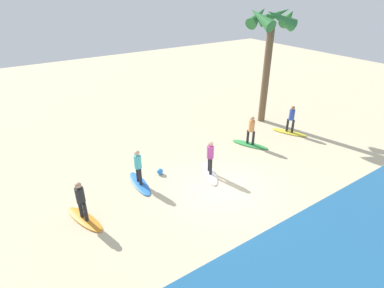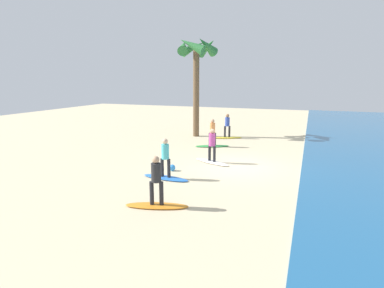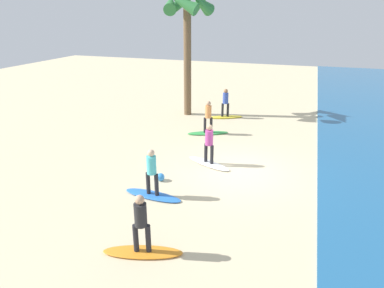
{
  "view_description": "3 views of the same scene",
  "coord_description": "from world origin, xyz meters",
  "px_view_note": "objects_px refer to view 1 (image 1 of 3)",
  "views": [
    {
      "loc": [
        7.35,
        8.6,
        8.06
      ],
      "look_at": [
        0.11,
        -2.22,
        1.28
      ],
      "focal_mm": 29.04,
      "sensor_mm": 36.0,
      "label": 1
    },
    {
      "loc": [
        14.18,
        3.2,
        4.14
      ],
      "look_at": [
        0.03,
        -2.21,
        0.95
      ],
      "focal_mm": 29.03,
      "sensor_mm": 36.0,
      "label": 2
    },
    {
      "loc": [
        12.11,
        2.28,
        5.9
      ],
      "look_at": [
        0.65,
        -1.67,
        1.18
      ],
      "focal_mm": 31.99,
      "sensor_mm": 36.0,
      "label": 3
    }
  ],
  "objects_px": {
    "surfer_green": "(251,128)",
    "palm_tree": "(271,30)",
    "surfer_blue": "(138,165)",
    "beach_ball": "(160,171)",
    "surfer_white": "(210,155)",
    "surfboard_yellow": "(289,132)",
    "surfer_yellow": "(291,117)",
    "surfboard_white": "(210,173)",
    "surfboard_blue": "(140,183)",
    "surfer_orange": "(81,198)",
    "surfboard_green": "(250,144)",
    "surfboard_orange": "(85,219)"
  },
  "relations": [
    {
      "from": "surfer_yellow",
      "to": "surfer_green",
      "type": "height_order",
      "value": "same"
    },
    {
      "from": "surfboard_white",
      "to": "surfboard_blue",
      "type": "relative_size",
      "value": 1.0
    },
    {
      "from": "surfboard_yellow",
      "to": "surfer_green",
      "type": "bearing_deg",
      "value": -117.03
    },
    {
      "from": "surfboard_yellow",
      "to": "beach_ball",
      "type": "relative_size",
      "value": 7.11
    },
    {
      "from": "surfer_orange",
      "to": "palm_tree",
      "type": "height_order",
      "value": "palm_tree"
    },
    {
      "from": "surfer_white",
      "to": "surfboard_green",
      "type": "bearing_deg",
      "value": -163.05
    },
    {
      "from": "surfer_yellow",
      "to": "surfer_green",
      "type": "distance_m",
      "value": 3.07
    },
    {
      "from": "surfer_blue",
      "to": "beach_ball",
      "type": "distance_m",
      "value": 1.48
    },
    {
      "from": "surfer_white",
      "to": "surfer_blue",
      "type": "bearing_deg",
      "value": -18.71
    },
    {
      "from": "beach_ball",
      "to": "surfboard_blue",
      "type": "bearing_deg",
      "value": 10.87
    },
    {
      "from": "surfboard_yellow",
      "to": "surfboard_white",
      "type": "relative_size",
      "value": 1.0
    },
    {
      "from": "surfer_green",
      "to": "surfboard_blue",
      "type": "distance_m",
      "value": 6.82
    },
    {
      "from": "surfer_green",
      "to": "surfer_blue",
      "type": "xyz_separation_m",
      "value": [
        6.75,
        0.04,
        0.0
      ]
    },
    {
      "from": "surfer_yellow",
      "to": "surfer_white",
      "type": "xyz_separation_m",
      "value": [
        6.69,
        0.96,
        0.0
      ]
    },
    {
      "from": "beach_ball",
      "to": "surfer_white",
      "type": "bearing_deg",
      "value": 146.93
    },
    {
      "from": "surfboard_yellow",
      "to": "surfer_yellow",
      "type": "height_order",
      "value": "surfer_yellow"
    },
    {
      "from": "surfer_green",
      "to": "surfboard_white",
      "type": "bearing_deg",
      "value": 16.95
    },
    {
      "from": "palm_tree",
      "to": "surfboard_orange",
      "type": "bearing_deg",
      "value": 14.49
    },
    {
      "from": "surfboard_white",
      "to": "surfboard_blue",
      "type": "bearing_deg",
      "value": -84.92
    },
    {
      "from": "surfer_yellow",
      "to": "surfboard_white",
      "type": "distance_m",
      "value": 6.83
    },
    {
      "from": "surfer_green",
      "to": "palm_tree",
      "type": "bearing_deg",
      "value": -144.31
    },
    {
      "from": "surfer_orange",
      "to": "surfer_yellow",
      "type": "bearing_deg",
      "value": -175.88
    },
    {
      "from": "surfer_white",
      "to": "surfer_blue",
      "type": "distance_m",
      "value": 3.31
    },
    {
      "from": "surfer_blue",
      "to": "beach_ball",
      "type": "xyz_separation_m",
      "value": [
        -1.16,
        -0.22,
        -0.89
      ]
    },
    {
      "from": "surfer_white",
      "to": "surfer_blue",
      "type": "height_order",
      "value": "same"
    },
    {
      "from": "surfboard_blue",
      "to": "surfer_yellow",
      "type": "bearing_deg",
      "value": 93.42
    },
    {
      "from": "surfer_blue",
      "to": "surfboard_orange",
      "type": "distance_m",
      "value": 3.11
    },
    {
      "from": "surfboard_green",
      "to": "surfboard_blue",
      "type": "xyz_separation_m",
      "value": [
        6.75,
        0.04,
        0.0
      ]
    },
    {
      "from": "surfer_blue",
      "to": "beach_ball",
      "type": "relative_size",
      "value": 5.55
    },
    {
      "from": "surfer_green",
      "to": "surfer_orange",
      "type": "relative_size",
      "value": 1.0
    },
    {
      "from": "surfer_orange",
      "to": "surfboard_yellow",
      "type": "bearing_deg",
      "value": -175.88
    },
    {
      "from": "surfboard_orange",
      "to": "beach_ball",
      "type": "bearing_deg",
      "value": 90.85
    },
    {
      "from": "palm_tree",
      "to": "surfer_yellow",
      "type": "bearing_deg",
      "value": 90.09
    },
    {
      "from": "surfer_orange",
      "to": "surfboard_green",
      "type": "bearing_deg",
      "value": -173.7
    },
    {
      "from": "surfer_blue",
      "to": "palm_tree",
      "type": "bearing_deg",
      "value": -167.13
    },
    {
      "from": "palm_tree",
      "to": "beach_ball",
      "type": "relative_size",
      "value": 23.85
    },
    {
      "from": "surfer_yellow",
      "to": "surfboard_blue",
      "type": "distance_m",
      "value": 9.87
    },
    {
      "from": "surfboard_yellow",
      "to": "surfer_yellow",
      "type": "distance_m",
      "value": 0.99
    },
    {
      "from": "surfboard_green",
      "to": "beach_ball",
      "type": "bearing_deg",
      "value": -116.8
    },
    {
      "from": "surfboard_green",
      "to": "surfer_orange",
      "type": "relative_size",
      "value": 1.28
    },
    {
      "from": "surfer_yellow",
      "to": "surfboard_white",
      "type": "height_order",
      "value": "surfer_yellow"
    },
    {
      "from": "surfboard_white",
      "to": "surfer_white",
      "type": "relative_size",
      "value": 1.28
    },
    {
      "from": "surfboard_white",
      "to": "surfboard_blue",
      "type": "xyz_separation_m",
      "value": [
        3.13,
        -1.06,
        0.0
      ]
    },
    {
      "from": "beach_ball",
      "to": "surfer_green",
      "type": "bearing_deg",
      "value": 178.14
    },
    {
      "from": "surfer_yellow",
      "to": "surfboard_green",
      "type": "bearing_deg",
      "value": -2.69
    },
    {
      "from": "surfer_blue",
      "to": "surfboard_white",
      "type": "bearing_deg",
      "value": 161.29
    },
    {
      "from": "surfboard_green",
      "to": "surfboard_orange",
      "type": "distance_m",
      "value": 9.58
    },
    {
      "from": "beach_ball",
      "to": "surfboard_orange",
      "type": "bearing_deg",
      "value": 17.41
    },
    {
      "from": "surfboard_white",
      "to": "surfer_orange",
      "type": "relative_size",
      "value": 1.28
    },
    {
      "from": "surfboard_blue",
      "to": "surfer_blue",
      "type": "xyz_separation_m",
      "value": [
        -0.0,
        0.0,
        0.99
      ]
    }
  ]
}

